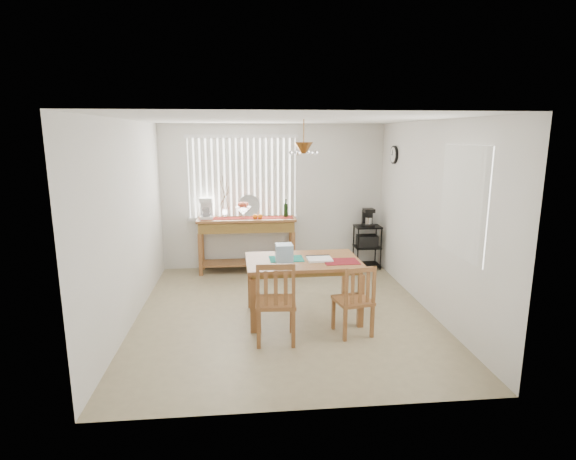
{
  "coord_description": "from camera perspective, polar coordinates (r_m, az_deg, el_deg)",
  "views": [
    {
      "loc": [
        -0.52,
        -5.81,
        2.42
      ],
      "look_at": [
        0.1,
        0.55,
        1.05
      ],
      "focal_mm": 28.0,
      "sensor_mm": 36.0,
      "label": 1
    }
  ],
  "objects": [
    {
      "name": "wire_cart",
      "position": [
        8.35,
        10.02,
        -1.58
      ],
      "size": [
        0.46,
        0.37,
        0.78
      ],
      "color": "black",
      "rests_on": "ground"
    },
    {
      "name": "chair_left",
      "position": [
        5.3,
        -1.58,
        -9.17
      ],
      "size": [
        0.49,
        0.49,
        1.01
      ],
      "color": "#905B30",
      "rests_on": "ground"
    },
    {
      "name": "chair_right",
      "position": [
        5.57,
        8.43,
        -8.84
      ],
      "size": [
        0.49,
        0.49,
        0.9
      ],
      "color": "#905B30",
      "rests_on": "ground"
    },
    {
      "name": "room_shell",
      "position": [
        5.89,
        -0.43,
        5.0
      ],
      "size": [
        4.2,
        4.7,
        2.7
      ],
      "color": "silver",
      "rests_on": "ground"
    },
    {
      "name": "table_items",
      "position": [
        5.76,
        0.67,
        -3.26
      ],
      "size": [
        1.15,
        0.53,
        0.26
      ],
      "color": "#167F6E",
      "rests_on": "dining_table"
    },
    {
      "name": "sideboard_items",
      "position": [
        7.92,
        -7.35,
        2.6
      ],
      "size": [
        1.64,
        0.41,
        0.74
      ],
      "color": "maroon",
      "rests_on": "sideboard"
    },
    {
      "name": "sideboard",
      "position": [
        7.98,
        -5.19,
        -0.2
      ],
      "size": [
        1.72,
        0.48,
        0.97
      ],
      "color": "#905B30",
      "rests_on": "ground"
    },
    {
      "name": "cart_items",
      "position": [
        8.26,
        10.12,
        1.54
      ],
      "size": [
        0.18,
        0.22,
        0.32
      ],
      "color": "black",
      "rests_on": "wire_cart"
    },
    {
      "name": "dining_table",
      "position": [
        5.96,
        1.89,
        -4.62
      ],
      "size": [
        1.51,
        0.99,
        0.8
      ],
      "color": "#905B30",
      "rests_on": "ground"
    },
    {
      "name": "ground",
      "position": [
        6.31,
        -0.42,
        -10.48
      ],
      "size": [
        4.0,
        4.5,
        0.01
      ],
      "primitive_type": "cube",
      "color": "tan"
    }
  ]
}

